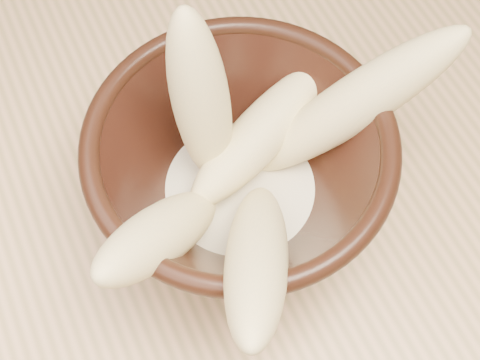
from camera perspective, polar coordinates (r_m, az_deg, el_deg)
name	(u,v)px	position (r m, az deg, el deg)	size (l,w,h in m)	color
table	(408,141)	(0.74, 14.15, 3.22)	(1.20, 0.80, 0.75)	#DFAC7A
bowl	(240,174)	(0.53, 0.00, 0.56)	(0.24, 0.24, 0.13)	black
milk_puddle	(240,192)	(0.56, 0.00, -0.99)	(0.13, 0.13, 0.02)	beige
banana_upright	(201,102)	(0.50, -3.35, 6.69)	(0.04, 0.04, 0.17)	#F4DC90
banana_left	(161,234)	(0.48, -6.76, -4.63)	(0.04, 0.04, 0.16)	#F4DC90
banana_right	(354,104)	(0.52, 9.71, 6.40)	(0.04, 0.04, 0.20)	#F4DC90
banana_across	(261,133)	(0.54, 1.79, 4.00)	(0.04, 0.04, 0.16)	#F4DC90
banana_front	(257,256)	(0.46, 1.45, -6.53)	(0.04, 0.04, 0.20)	#F4DC90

